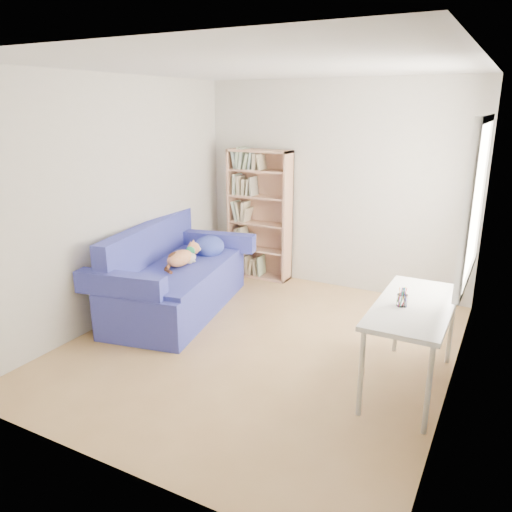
{
  "coord_description": "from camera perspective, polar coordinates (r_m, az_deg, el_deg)",
  "views": [
    {
      "loc": [
        2.05,
        -3.98,
        2.29
      ],
      "look_at": [
        -0.16,
        0.2,
        0.85
      ],
      "focal_mm": 35.0,
      "sensor_mm": 36.0,
      "label": 1
    }
  ],
  "objects": [
    {
      "name": "ground",
      "position": [
        5.03,
        0.59,
        -10.15
      ],
      "size": [
        4.0,
        4.0,
        0.0
      ],
      "primitive_type": "plane",
      "color": "#A77D4B",
      "rests_on": "ground"
    },
    {
      "name": "room_shell",
      "position": [
        4.51,
        1.98,
        8.58
      ],
      "size": [
        3.54,
        4.04,
        2.62
      ],
      "color": "silver",
      "rests_on": "ground"
    },
    {
      "name": "sofa",
      "position": [
        5.82,
        -9.22,
        -2.59
      ],
      "size": [
        1.31,
        2.17,
        0.98
      ],
      "rotation": [
        0.0,
        0.0,
        0.19
      ],
      "color": "navy",
      "rests_on": "ground"
    },
    {
      "name": "bookshelf",
      "position": [
        6.74,
        0.41,
        4.15
      ],
      "size": [
        0.87,
        0.27,
        1.73
      ],
      "color": "tan",
      "rests_on": "ground"
    },
    {
      "name": "desk",
      "position": [
        4.26,
        17.6,
        -6.1
      ],
      "size": [
        0.59,
        1.28,
        0.75
      ],
      "color": "white",
      "rests_on": "ground"
    },
    {
      "name": "pen_cup",
      "position": [
        4.14,
        16.37,
        -4.73
      ],
      "size": [
        0.09,
        0.09,
        0.16
      ],
      "color": "white",
      "rests_on": "desk"
    }
  ]
}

